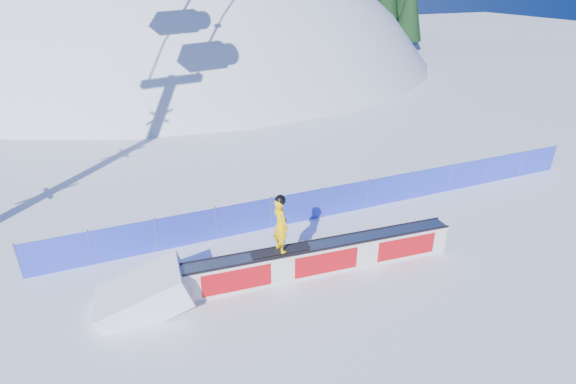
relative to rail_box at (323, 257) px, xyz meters
name	(u,v)px	position (x,y,z in m)	size (l,w,h in m)	color
ground	(416,278)	(2.46, -1.42, -0.50)	(160.00, 160.00, 0.00)	white
snow_hill	(192,206)	(2.46, 40.58, -18.50)	(64.00, 64.00, 64.00)	silver
safety_fence	(345,199)	(2.46, 3.08, 0.10)	(22.05, 0.05, 1.30)	blue
rail_box	(323,257)	(0.00, 0.00, 0.00)	(8.48, 1.22, 1.01)	silver
snow_ramp	(146,306)	(-5.27, 0.39, -0.50)	(2.41, 1.61, 0.90)	white
snowboarder	(280,224)	(-1.35, 0.10, 1.41)	(1.76, 0.67, 1.82)	black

